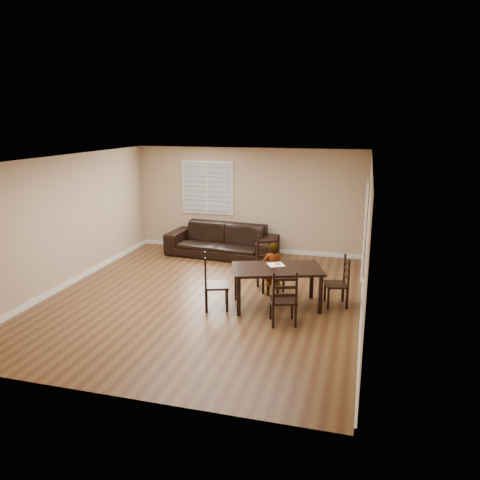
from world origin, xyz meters
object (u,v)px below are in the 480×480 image
dining_table (277,272)px  chair_near (269,264)px  chair_far (284,302)px  child (273,269)px  chair_left (210,284)px  chair_right (342,283)px  sofa (222,240)px  donut (277,263)px

dining_table → chair_near: size_ratio=1.68×
chair_far → chair_near: bearing=-88.8°
child → dining_table: bearing=93.9°
chair_far → chair_left: size_ratio=0.94×
dining_table → chair_near: 1.06m
chair_far → child: 1.45m
chair_right → sofa: bearing=-143.6°
dining_table → chair_far: 0.89m
donut → chair_far: bearing=-72.3°
dining_table → chair_right: size_ratio=1.93×
chair_near → child: size_ratio=1.01×
chair_far → donut: (-0.32, 0.99, 0.34)m
chair_right → sofa: chair_right is taller
dining_table → chair_left: chair_left is taller
dining_table → chair_far: size_ratio=1.89×
dining_table → donut: (-0.04, 0.18, 0.11)m
child → sofa: size_ratio=0.39×
dining_table → sofa: 3.55m
sofa → chair_near: bearing=-45.3°
sofa → chair_right: bearing=-34.0°
chair_near → chair_right: 1.64m
donut → child: bearing=111.8°
chair_near → sofa: bearing=101.4°
chair_near → sofa: chair_near is taller
chair_far → chair_left: bearing=-34.0°
donut → sofa: sofa is taller
dining_table → chair_left: bearing=-179.9°
chair_near → chair_far: (0.63, -1.79, -0.06)m
chair_far → donut: bearing=-90.6°
child → donut: child is taller
chair_near → child: chair_near is taller
child → chair_far: bearing=93.9°
chair_far → sofa: (-2.26, 3.75, -0.03)m
chair_right → child: (-1.36, 0.17, 0.11)m
child → sofa: (-1.79, 2.38, -0.13)m
chair_far → donut: size_ratio=9.62×
chair_right → child: bearing=-111.6°
donut → chair_left: bearing=-152.8°
chair_near → chair_left: size_ratio=1.06×
chair_near → chair_left: chair_near is taller
chair_left → sofa: (-0.81, 3.34, -0.06)m
sofa → chair_far: bearing=-54.0°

